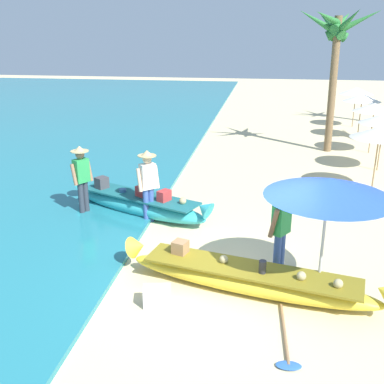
{
  "coord_description": "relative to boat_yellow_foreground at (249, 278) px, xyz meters",
  "views": [
    {
      "loc": [
        0.4,
        -7.35,
        4.38
      ],
      "look_at": [
        -1.17,
        2.38,
        0.9
      ],
      "focal_mm": 42.2,
      "sensor_mm": 36.0,
      "label": 1
    }
  ],
  "objects": [
    {
      "name": "cooler_box",
      "position": [
        -1.52,
        -0.69,
        -0.09
      ],
      "size": [
        0.51,
        0.39,
        0.33
      ],
      "primitive_type": "cube",
      "rotation": [
        0.0,
        0.0,
        0.21
      ],
      "color": "silver",
      "rests_on": "ground"
    },
    {
      "name": "palm_tree_leaning_seaward",
      "position": [
        2.54,
        10.73,
        4.0
      ],
      "size": [
        3.01,
        2.58,
        5.31
      ],
      "color": "brown",
      "rests_on": "ground"
    },
    {
      "name": "person_vendor_assistant",
      "position": [
        -4.27,
        2.94,
        0.79
      ],
      "size": [
        0.47,
        0.57,
        1.8
      ],
      "color": "#333842",
      "rests_on": "ground"
    },
    {
      "name": "parasol_row_4",
      "position": [
        4.43,
        15.94,
        1.49
      ],
      "size": [
        1.6,
        1.6,
        1.91
      ],
      "color": "#8E6B47",
      "rests_on": "ground"
    },
    {
      "name": "boat_yellow_foreground",
      "position": [
        0.0,
        0.0,
        0.0
      ],
      "size": [
        4.85,
        1.67,
        0.73
      ],
      "color": "yellow",
      "rests_on": "ground"
    },
    {
      "name": "patio_umbrella_large",
      "position": [
        1.21,
        0.08,
        1.74
      ],
      "size": [
        2.11,
        2.11,
        2.17
      ],
      "color": "#B7B7BC",
      "rests_on": "ground"
    },
    {
      "name": "person_tourist_customer",
      "position": [
        0.53,
        0.75,
        0.71
      ],
      "size": [
        0.48,
        0.57,
        1.7
      ],
      "color": "#3D5BA8",
      "rests_on": "ground"
    },
    {
      "name": "ground_plane",
      "position": [
        -0.28,
        0.22,
        -0.25
      ],
      "size": [
        80.0,
        80.0,
        0.0
      ],
      "primitive_type": "plane",
      "color": "beige"
    },
    {
      "name": "boat_cyan_midground",
      "position": [
        -2.9,
        3.19,
        0.05
      ],
      "size": [
        4.06,
        2.15,
        0.82
      ],
      "color": "#33B2BC",
      "rests_on": "ground"
    },
    {
      "name": "parasol_row_3",
      "position": [
        4.24,
        13.46,
        1.49
      ],
      "size": [
        1.6,
        1.6,
        1.91
      ],
      "color": "#8E6B47",
      "rests_on": "ground"
    },
    {
      "name": "parasol_row_1",
      "position": [
        3.97,
        8.29,
        1.49
      ],
      "size": [
        1.6,
        1.6,
        1.91
      ],
      "color": "#8E6B47",
      "rests_on": "ground"
    },
    {
      "name": "parasol_row_2",
      "position": [
        4.18,
        10.72,
        1.49
      ],
      "size": [
        1.6,
        1.6,
        1.91
      ],
      "color": "#8E6B47",
      "rests_on": "ground"
    },
    {
      "name": "parasol_row_0",
      "position": [
        3.33,
        6.01,
        1.49
      ],
      "size": [
        1.6,
        1.6,
        1.91
      ],
      "color": "#8E6B47",
      "rests_on": "ground"
    },
    {
      "name": "person_vendor_hatted",
      "position": [
        -2.55,
        2.79,
        0.79
      ],
      "size": [
        0.54,
        0.52,
        1.8
      ],
      "color": "#3D5BA8",
      "rests_on": "ground"
    },
    {
      "name": "paddle",
      "position": [
        0.61,
        -1.43,
        -0.22
      ],
      "size": [
        0.37,
        1.59,
        0.05
      ],
      "color": "#8E6B47",
      "rests_on": "ground"
    }
  ]
}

